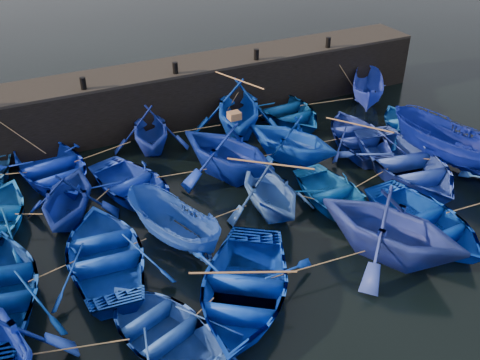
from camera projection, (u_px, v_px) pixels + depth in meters
name	position (u px, v px, depth m)	size (l,w,h in m)	color
ground	(283.00, 245.00, 17.55)	(120.00, 120.00, 0.00)	black
quay_wall	(171.00, 95.00, 24.85)	(26.00, 2.50, 2.50)	black
quay_top	(169.00, 68.00, 24.16)	(26.00, 2.50, 0.12)	black
bollard_1	(83.00, 83.00, 21.81)	(0.24, 0.24, 0.50)	black
bollard_2	(175.00, 68.00, 23.31)	(0.24, 0.24, 0.50)	black
bollard_3	(256.00, 54.00, 24.80)	(0.24, 0.24, 0.50)	black
bollard_4	(328.00, 42.00, 26.30)	(0.24, 0.24, 0.50)	black
boat_1	(51.00, 167.00, 20.69)	(3.71, 5.18, 1.08)	#0B27D5
boat_2	(150.00, 128.00, 22.54)	(3.20, 3.71, 1.95)	navy
boat_3	(238.00, 107.00, 23.74)	(4.08, 4.73, 2.49)	#093AC7
boat_4	(284.00, 110.00, 25.22)	(3.63, 5.07, 1.05)	navy
boat_5	(368.00, 91.00, 26.50)	(1.53, 4.06, 1.57)	blue
boat_7	(68.00, 197.00, 18.16)	(3.23, 3.75, 1.97)	navy
boat_8	(133.00, 185.00, 19.75)	(3.16, 4.41, 0.92)	#112FCE
boat_9	(227.00, 149.00, 20.53)	(3.98, 4.61, 2.43)	navy
boat_10	(292.00, 138.00, 21.59)	(3.53, 4.10, 2.16)	blue
boat_11	(358.00, 136.00, 23.07)	(3.30, 4.61, 0.96)	navy
boat_12	(410.00, 127.00, 23.85)	(3.08, 4.31, 0.89)	#0E4EA8
boat_14	(106.00, 253.00, 16.39)	(3.58, 5.01, 1.04)	#0830A7
boat_15	(172.00, 226.00, 17.15)	(1.49, 3.96, 1.53)	#163E9A
boat_16	(269.00, 189.00, 18.58)	(3.23, 3.75, 1.97)	blue
boat_17	(335.00, 196.00, 19.22)	(2.93, 4.10, 0.85)	#084DA5
boat_18	(406.00, 163.00, 20.87)	(4.13, 5.77, 1.20)	#2440B0
boat_19	(449.00, 145.00, 21.30)	(1.91, 5.07, 1.96)	navy
boat_21	(164.00, 330.00, 13.89)	(3.08, 4.31, 0.89)	#173F9F
boat_22	(243.00, 288.00, 15.07)	(3.77, 5.27, 1.09)	#042DBA
boat_23	(391.00, 225.00, 16.38)	(4.10, 4.75, 2.50)	navy
boat_24	(426.00, 221.00, 17.80)	(3.43, 4.80, 1.00)	#0335CE
wooden_crate	(234.00, 116.00, 19.92)	(0.45, 0.39, 0.28)	brown
mooring_ropes	(219.00, 153.00, 20.93)	(18.25, 11.67, 2.10)	tan
loose_oars	(282.00, 148.00, 19.66)	(10.92, 11.74, 1.59)	#99724C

